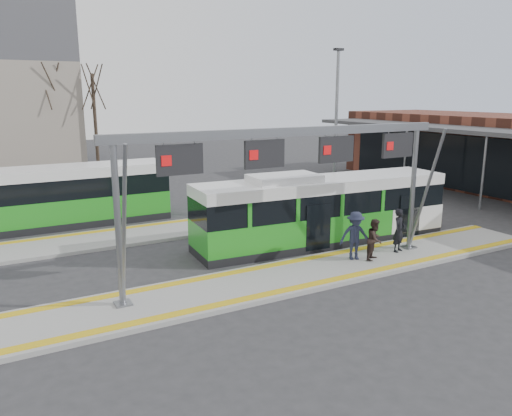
{
  "coord_description": "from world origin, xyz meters",
  "views": [
    {
      "loc": [
        -9.78,
        -14.19,
        6.49
      ],
      "look_at": [
        -0.35,
        3.0,
        1.97
      ],
      "focal_mm": 35.0,
      "sensor_mm": 36.0,
      "label": 1
    }
  ],
  "objects": [
    {
      "name": "passenger_c",
      "position": [
        2.53,
        0.25,
        1.1
      ],
      "size": [
        1.4,
        1.11,
        1.9
      ],
      "primitive_type": "imported",
      "rotation": [
        0.0,
        0.0,
        -0.38
      ],
      "color": "#1E2236",
      "rests_on": "platform_main"
    },
    {
      "name": "tactile_second",
      "position": [
        -4.0,
        9.15,
        0.16
      ],
      "size": [
        20.0,
        0.35,
        0.02
      ],
      "color": "gold",
      "rests_on": "platform_second"
    },
    {
      "name": "platform_second",
      "position": [
        -4.0,
        8.0,
        0.07
      ],
      "size": [
        20.0,
        3.0,
        0.15
      ],
      "primitive_type": "cube",
      "color": "gray",
      "rests_on": "ground"
    },
    {
      "name": "tree_left",
      "position": [
        -4.48,
        30.31,
        6.97
      ],
      "size": [
        1.4,
        1.4,
        9.2
      ],
      "color": "#382B21",
      "rests_on": "ground"
    },
    {
      "name": "passenger_b",
      "position": [
        3.2,
        -0.14,
        0.96
      ],
      "size": [
        0.99,
        0.92,
        1.62
      ],
      "primitive_type": "imported",
      "rotation": [
        0.0,
        0.0,
        0.51
      ],
      "color": "#2E221E",
      "rests_on": "platform_main"
    },
    {
      "name": "bg_bus_green",
      "position": [
        -7.33,
        11.75,
        1.46
      ],
      "size": [
        11.85,
        2.53,
        2.96
      ],
      "rotation": [
        0.0,
        0.0,
        0.0
      ],
      "color": "black",
      "rests_on": "ground"
    },
    {
      "name": "lamp_east",
      "position": [
        6.38,
        6.67,
        4.59
      ],
      "size": [
        0.5,
        0.25,
        8.68
      ],
      "color": "slate",
      "rests_on": "ground"
    },
    {
      "name": "passenger_a",
      "position": [
        4.75,
        0.16,
        1.04
      ],
      "size": [
        0.76,
        0.63,
        1.79
      ],
      "primitive_type": "imported",
      "rotation": [
        0.0,
        0.0,
        0.36
      ],
      "color": "black",
      "rests_on": "platform_main"
    },
    {
      "name": "ground",
      "position": [
        0.0,
        0.0,
        0.0
      ],
      "size": [
        120.0,
        120.0,
        0.0
      ],
      "primitive_type": "plane",
      "color": "#2D2D30",
      "rests_on": "ground"
    },
    {
      "name": "tree_mid",
      "position": [
        -1.25,
        29.39,
        6.94
      ],
      "size": [
        1.4,
        1.4,
        9.15
      ],
      "color": "#382B21",
      "rests_on": "ground"
    },
    {
      "name": "gantry",
      "position": [
        -0.35,
        0.25,
        4.3
      ],
      "size": [
        13.0,
        1.68,
        5.2
      ],
      "color": "slate",
      "rests_on": "platform_main"
    },
    {
      "name": "tactile_main",
      "position": [
        0.0,
        0.0,
        0.16
      ],
      "size": [
        22.0,
        2.65,
        0.02
      ],
      "color": "gold",
      "rests_on": "platform_main"
    },
    {
      "name": "platform_main",
      "position": [
        0.0,
        0.0,
        0.07
      ],
      "size": [
        22.0,
        3.0,
        0.15
      ],
      "primitive_type": "cube",
      "color": "gray",
      "rests_on": "ground"
    },
    {
      "name": "hero_bus",
      "position": [
        3.01,
        3.09,
        1.46
      ],
      "size": [
        11.71,
        3.23,
        3.18
      ],
      "rotation": [
        0.0,
        0.0,
        -0.07
      ],
      "color": "black",
      "rests_on": "ground"
    }
  ]
}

